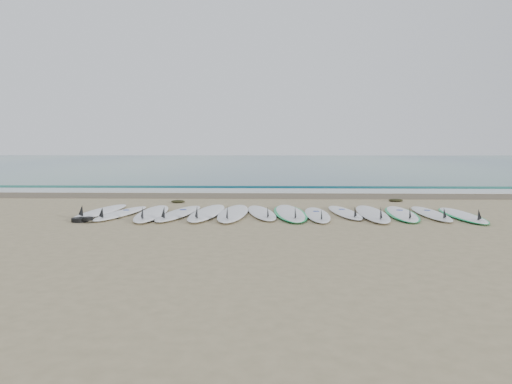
{
  "coord_description": "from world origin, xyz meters",
  "views": [
    {
      "loc": [
        -0.1,
        -10.77,
        1.53
      ],
      "look_at": [
        -0.46,
        1.1,
        0.4
      ],
      "focal_mm": 35.0,
      "sensor_mm": 36.0,
      "label": 1
    }
  ],
  "objects_px": {
    "surfboard_7": "(290,213)",
    "surfboard_0": "(100,211)",
    "leash_coil": "(81,220)",
    "surfboard_13": "(462,215)"
  },
  "relations": [
    {
      "from": "surfboard_7",
      "to": "surfboard_0",
      "type": "bearing_deg",
      "value": 175.25
    },
    {
      "from": "surfboard_7",
      "to": "leash_coil",
      "type": "bearing_deg",
      "value": -168.99
    },
    {
      "from": "surfboard_0",
      "to": "surfboard_7",
      "type": "xyz_separation_m",
      "value": [
        4.21,
        -0.07,
        -0.0
      ]
    },
    {
      "from": "leash_coil",
      "to": "surfboard_0",
      "type": "bearing_deg",
      "value": 91.58
    },
    {
      "from": "leash_coil",
      "to": "surfboard_7",
      "type": "bearing_deg",
      "value": 14.8
    },
    {
      "from": "surfboard_0",
      "to": "leash_coil",
      "type": "distance_m",
      "value": 1.17
    },
    {
      "from": "surfboard_0",
      "to": "leash_coil",
      "type": "xyz_separation_m",
      "value": [
        0.03,
        -1.17,
        -0.01
      ]
    },
    {
      "from": "surfboard_0",
      "to": "leash_coil",
      "type": "relative_size",
      "value": 5.71
    },
    {
      "from": "surfboard_13",
      "to": "surfboard_0",
      "type": "bearing_deg",
      "value": 178.67
    },
    {
      "from": "surfboard_0",
      "to": "surfboard_13",
      "type": "height_order",
      "value": "surfboard_0"
    }
  ]
}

